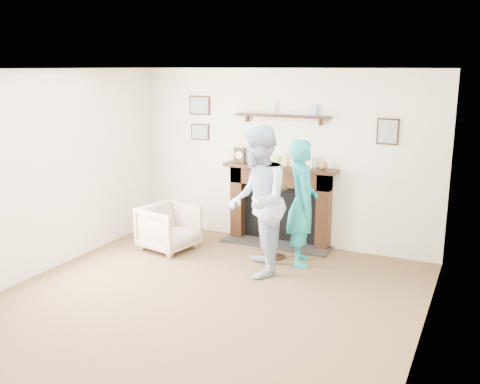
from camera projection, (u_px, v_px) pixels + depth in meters
name	position (u px, v px, depth m)	size (l,w,h in m)	color
ground	(197.00, 307.00, 5.73)	(5.00, 5.00, 0.00)	brown
room_shell	(225.00, 149.00, 5.97)	(4.54, 5.02, 2.52)	silver
armchair	(170.00, 249.00, 7.57)	(0.68, 0.70, 0.64)	tan
man	(257.00, 273.00, 6.70)	(0.90, 0.70, 1.85)	silver
woman	(300.00, 263.00, 7.03)	(0.60, 0.39, 1.64)	teal
pedestal_table	(275.00, 208.00, 7.08)	(0.35, 0.35, 1.13)	black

